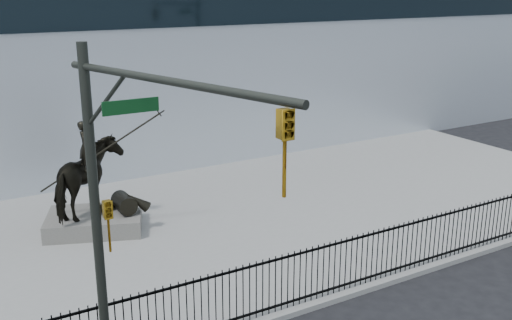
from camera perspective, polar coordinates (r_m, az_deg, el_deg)
ground at (r=15.78m, az=12.42°, el=-14.00°), size 120.00×120.00×0.00m
plaza at (r=20.81m, az=-0.72°, el=-5.59°), size 30.00×12.00×0.15m
building at (r=31.42m, az=-12.80°, el=9.90°), size 44.00×14.00×9.00m
picket_fence at (r=16.17m, az=9.60°, el=-9.42°), size 22.10×0.10×1.50m
statue_plinth at (r=20.30m, az=-15.12°, el=-5.70°), size 3.54×3.00×0.56m
equestrian_statue at (r=19.81m, az=-15.27°, el=-1.79°), size 3.60×2.94×3.25m
traffic_signal_left at (r=10.30m, az=-12.43°, el=-6.05°), size 1.52×4.84×7.00m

